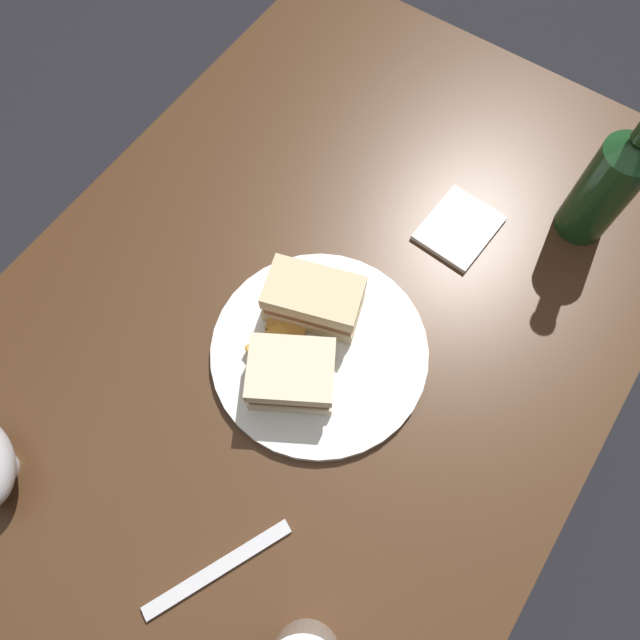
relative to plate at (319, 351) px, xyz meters
The scene contains 13 objects.
ground_plane 0.79m from the plate, 33.19° to the left, with size 6.00×6.00×0.00m, color black.
dining_table 0.40m from the plate, 33.19° to the left, with size 1.11×0.78×0.78m, color #422816.
plate is the anchor object (origin of this frame).
sandwich_half_left 0.07m from the plate, 39.81° to the left, with size 0.10×0.13×0.06m.
sandwich_half_right 0.07m from the plate, behind, with size 0.12×0.13×0.06m.
potato_wedge_front 0.04m from the plate, 121.35° to the left, with size 0.05×0.02×0.02m, color #AD702D.
potato_wedge_middle 0.06m from the plate, 145.83° to the left, with size 0.05×0.02×0.02m, color gold.
potato_wedge_back 0.07m from the plate, 119.67° to the left, with size 0.05×0.02×0.02m, color gold.
potato_wedge_left_edge 0.05m from the plate, 93.44° to the left, with size 0.05×0.02×0.02m, color #B77F33.
potato_wedge_right_edge 0.05m from the plate, 79.51° to the left, with size 0.04×0.02×0.02m, color #AD702D.
cider_bottle 0.43m from the plate, 27.78° to the right, with size 0.07×0.07×0.26m.
napkin 0.27m from the plate, 12.27° to the right, with size 0.11×0.09×0.01m, color white.
fork 0.28m from the plate, 169.37° to the right, with size 0.18×0.02×0.01m, color silver.
Camera 1 is at (-0.26, -0.18, 1.49)m, focal length 32.67 mm.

